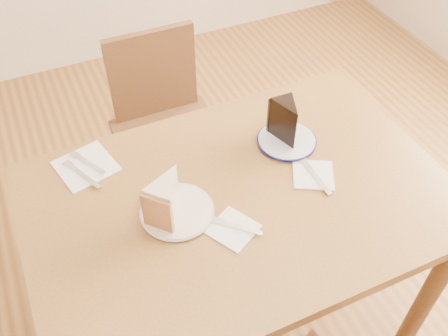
# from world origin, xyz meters

# --- Properties ---
(ground) EXTENTS (4.00, 4.00, 0.00)m
(ground) POSITION_xyz_m (0.00, 0.00, 0.00)
(ground) COLOR #503115
(ground) RESTS_ON ground
(table) EXTENTS (1.20, 0.80, 0.75)m
(table) POSITION_xyz_m (0.00, 0.00, 0.65)
(table) COLOR #4E3215
(table) RESTS_ON ground
(chair_far) EXTENTS (0.42, 0.42, 0.84)m
(chair_far) POSITION_xyz_m (-0.00, 0.66, 0.47)
(chair_far) COLOR #361F10
(chair_far) RESTS_ON ground
(plate_cream) EXTENTS (0.19, 0.19, 0.01)m
(plate_cream) POSITION_xyz_m (-0.18, 0.01, 0.76)
(plate_cream) COLOR silver
(plate_cream) RESTS_ON table
(plate_navy) EXTENTS (0.18, 0.18, 0.01)m
(plate_navy) POSITION_xyz_m (0.23, 0.14, 0.76)
(plate_navy) COLOR white
(plate_navy) RESTS_ON table
(carrot_cake) EXTENTS (0.14, 0.14, 0.11)m
(carrot_cake) POSITION_xyz_m (-0.20, 0.02, 0.82)
(carrot_cake) COLOR beige
(carrot_cake) RESTS_ON plate_cream
(chocolate_cake) EXTENTS (0.08, 0.10, 0.12)m
(chocolate_cake) POSITION_xyz_m (0.23, 0.14, 0.82)
(chocolate_cake) COLOR black
(chocolate_cake) RESTS_ON plate_navy
(napkin_cream) EXTENTS (0.15, 0.15, 0.00)m
(napkin_cream) POSITION_xyz_m (-0.07, -0.10, 0.75)
(napkin_cream) COLOR white
(napkin_cream) RESTS_ON table
(napkin_navy) EXTENTS (0.16, 0.16, 0.00)m
(napkin_navy) POSITION_xyz_m (0.23, -0.02, 0.75)
(napkin_navy) COLOR white
(napkin_navy) RESTS_ON table
(napkin_spare) EXTENTS (0.19, 0.19, 0.00)m
(napkin_spare) POSITION_xyz_m (-0.37, 0.29, 0.75)
(napkin_spare) COLOR white
(napkin_spare) RESTS_ON table
(fork_cream) EXTENTS (0.11, 0.11, 0.00)m
(fork_cream) POSITION_xyz_m (-0.06, -0.10, 0.76)
(fork_cream) COLOR silver
(fork_cream) RESTS_ON napkin_cream
(knife_navy) EXTENTS (0.02, 0.17, 0.00)m
(knife_navy) POSITION_xyz_m (0.23, -0.02, 0.76)
(knife_navy) COLOR silver
(knife_navy) RESTS_ON napkin_navy
(fork_spare) EXTENTS (0.08, 0.13, 0.00)m
(fork_spare) POSITION_xyz_m (-0.36, 0.30, 0.76)
(fork_spare) COLOR silver
(fork_spare) RESTS_ON napkin_spare
(knife_spare) EXTENTS (0.08, 0.15, 0.00)m
(knife_spare) POSITION_xyz_m (-0.39, 0.26, 0.76)
(knife_spare) COLOR silver
(knife_spare) RESTS_ON napkin_spare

